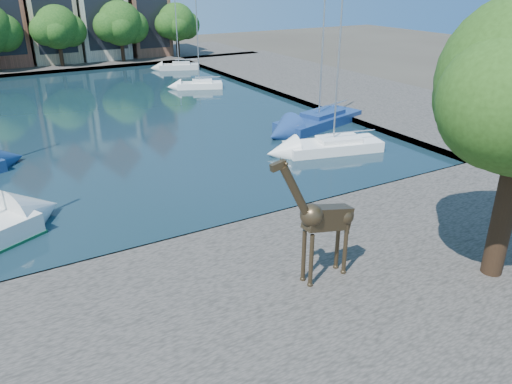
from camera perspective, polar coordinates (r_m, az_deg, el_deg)
ground at (r=23.91m, az=-3.92°, el=-4.82°), size 160.00×160.00×0.00m
water_basin at (r=45.38m, az=-17.61°, el=8.05°), size 38.00×50.00×0.08m
near_quay at (r=18.69m, az=5.86°, el=-13.01°), size 50.00×14.00×0.50m
far_quay at (r=76.36m, az=-23.43°, el=13.36°), size 60.00×16.00×0.50m
right_quay at (r=55.96m, az=8.48°, el=11.89°), size 14.00×52.00×0.50m
townhouse_east_inner at (r=75.89m, az=-22.82°, el=19.15°), size 5.94×9.18×15.79m
townhouse_east_mid at (r=77.09m, az=-17.84°, el=20.13°), size 6.43×9.18×16.65m
townhouse_east_end at (r=78.87m, az=-12.89°, el=19.95°), size 5.44×9.18×14.43m
far_tree_mid_east at (r=70.66m, az=-21.69°, el=16.97°), size 7.02×5.40×7.52m
far_tree_east at (r=72.35m, az=-15.20°, el=17.97°), size 7.54×5.80×7.84m
far_tree_far_east at (r=74.87m, az=-9.01°, el=18.50°), size 6.76×5.20×7.36m
giraffe_statue at (r=18.59m, az=7.54°, el=-3.06°), size 3.67×0.69×5.25m
sailboat_right_a at (r=35.05m, az=8.81°, el=5.46°), size 7.03×3.85×10.02m
sailboat_right_b at (r=41.12m, az=7.19°, el=8.34°), size 8.59×4.97×11.52m
sailboat_right_c at (r=55.30m, az=-6.47°, el=12.22°), size 5.09×3.38×9.25m
sailboat_right_d at (r=67.25m, az=-8.82°, el=14.13°), size 5.34×3.41×9.44m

